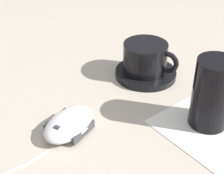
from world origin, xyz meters
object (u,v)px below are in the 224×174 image
object	(u,v)px
computer_mouse	(69,124)
drinking_glass	(213,93)
coffee_cup	(146,57)
saucer	(146,73)

from	to	relation	value
computer_mouse	drinking_glass	bearing A→B (deg)	-29.26
computer_mouse	coffee_cup	bearing A→B (deg)	17.47
saucer	drinking_glass	xyz separation A→B (m)	(-0.01, -0.18, 0.06)
coffee_cup	drinking_glass	bearing A→B (deg)	-93.75
drinking_glass	computer_mouse	bearing A→B (deg)	150.74
saucer	computer_mouse	distance (m)	0.23
saucer	computer_mouse	world-z (taller)	computer_mouse
coffee_cup	saucer	bearing A→B (deg)	-95.51
saucer	computer_mouse	xyz separation A→B (m)	(-0.22, -0.07, 0.01)
computer_mouse	drinking_glass	distance (m)	0.24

